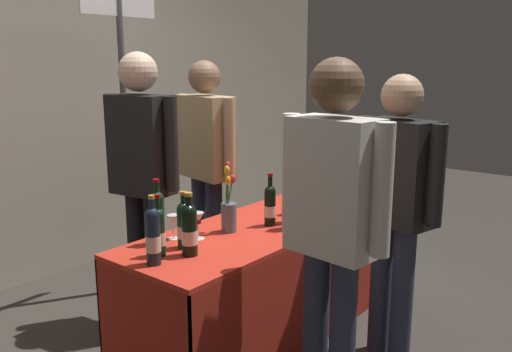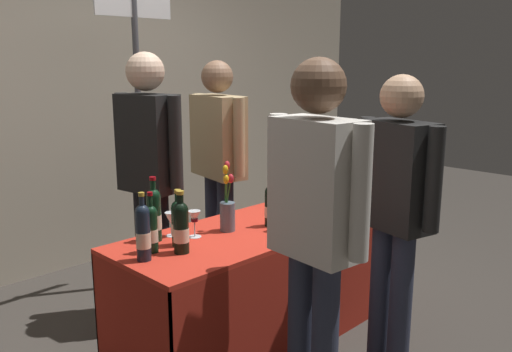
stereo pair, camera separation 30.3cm
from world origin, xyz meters
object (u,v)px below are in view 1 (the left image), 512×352
Objects in this scene: wine_glass_near_vendor at (198,220)px; flower_vase at (229,211)px; featured_wine_bottle at (159,231)px; display_bottle_0 at (270,205)px; taster_foreground_right at (396,196)px; booth_signpost at (124,108)px; vendor_presenter at (142,166)px; tasting_table at (256,262)px; wine_glass_mid at (173,222)px.

flower_vase is at bearing -12.24° from wine_glass_near_vendor.
featured_wine_bottle reaches higher than wine_glass_near_vendor.
display_bottle_0 is 0.19× the size of taster_foreground_right.
booth_signpost is at bearing 92.91° from display_bottle_0.
wine_glass_near_vendor is 0.64m from vendor_presenter.
featured_wine_bottle is at bearing -174.09° from wine_glass_near_vendor.
featured_wine_bottle is 0.78m from vendor_presenter.
vendor_presenter reaches higher than wine_glass_near_vendor.
booth_signpost is (0.01, 1.18, 0.84)m from tasting_table.
wine_glass_mid is at bearing 127.32° from wine_glass_near_vendor.
vendor_presenter is (-0.08, 0.64, 0.19)m from flower_vase.
vendor_presenter is at bearing 109.21° from tasting_table.
vendor_presenter is at bearing 96.91° from flower_vase.
taster_foreground_right reaches higher than tasting_table.
wine_glass_mid is 1.21m from taster_foreground_right.
flower_vase is (-0.17, 0.06, 0.34)m from tasting_table.
display_bottle_0 is 2.11× the size of wine_glass_near_vendor.
booth_signpost reaches higher than taster_foreground_right.
tasting_table is 0.59m from wine_glass_mid.
booth_signpost is (0.45, 0.98, 0.53)m from wine_glass_mid.
taster_foreground_right is at bearing -56.62° from flower_vase.
taster_foreground_right is at bearing 13.73° from vendor_presenter.
taster_foreground_right is (0.50, -0.76, 0.11)m from flower_vase.
wine_glass_mid reaches higher than tasting_table.
tasting_table is 11.67× the size of wine_glass_near_vendor.
wine_glass_mid is 0.08× the size of taster_foreground_right.
flower_vase reaches higher than wine_glass_near_vendor.
taster_foreground_right reaches higher than wine_glass_near_vendor.
wine_glass_near_vendor is 0.09× the size of vendor_presenter.
vendor_presenter is (0.12, 0.60, 0.20)m from wine_glass_near_vendor.
wine_glass_mid is 0.06× the size of booth_signpost.
tasting_table is at bearing -90.30° from booth_signpost.
vendor_presenter is at bearing 78.27° from wine_glass_near_vendor.
vendor_presenter is 0.63m from booth_signpost.
wine_glass_mid is at bearing 152.31° from flower_vase.
wine_glass_near_vendor is 0.07× the size of booth_signpost.
tasting_table is 1.08× the size of taster_foreground_right.
wine_glass_near_vendor is 0.13m from wine_glass_mid.
vendor_presenter is 1.52m from taster_foreground_right.
tasting_table is 0.39m from flower_vase.
booth_signpost reaches higher than flower_vase.
vendor_presenter reaches higher than display_bottle_0.
flower_vase is at bearing 47.30° from taster_foreground_right.
featured_wine_bottle is 2.31× the size of wine_glass_mid.
tasting_table is 1.00× the size of vendor_presenter.
tasting_table is 0.90m from taster_foreground_right.
display_bottle_0 is 0.83m from vendor_presenter.
vendor_presenter reaches higher than tasting_table.
featured_wine_bottle is at bearing -42.54° from vendor_presenter.
display_bottle_0 is 0.58m from wine_glass_mid.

